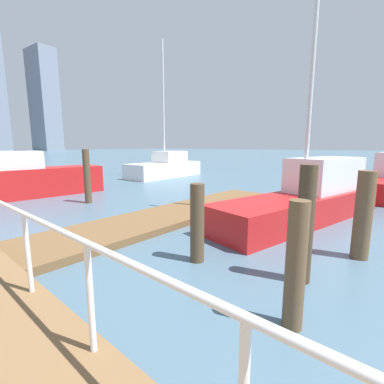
{
  "coord_description": "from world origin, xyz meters",
  "views": [
    {
      "loc": [
        -4.23,
        5.03,
        2.28
      ],
      "look_at": [
        1.37,
        9.92,
        1.01
      ],
      "focal_mm": 25.29,
      "sensor_mm": 36.0,
      "label": 1
    }
  ],
  "objects": [
    {
      "name": "dock_piling_2",
      "position": [
        -1.05,
        6.12,
        0.83
      ],
      "size": [
        0.25,
        0.25,
        1.65
      ],
      "primitive_type": "cylinder",
      "color": "brown",
      "rests_on": "ground_plane"
    },
    {
      "name": "ground_plane",
      "position": [
        0.0,
        20.0,
        0.0
      ],
      "size": [
        300.0,
        300.0,
        0.0
      ],
      "primitive_type": "plane",
      "color": "slate"
    },
    {
      "name": "dock_piling_1",
      "position": [
        0.24,
        6.46,
        0.99
      ],
      "size": [
        0.27,
        0.27,
        1.99
      ],
      "primitive_type": "cylinder",
      "color": "#473826",
      "rests_on": "ground_plane"
    },
    {
      "name": "boardwalk_railing",
      "position": [
        -3.15,
        6.41,
        1.23
      ],
      "size": [
        0.06,
        23.59,
        1.08
      ],
      "color": "white",
      "rests_on": "boardwalk"
    },
    {
      "name": "dock_piling_3",
      "position": [
        2.0,
        5.9,
        0.9
      ],
      "size": [
        0.33,
        0.33,
        1.8
      ],
      "primitive_type": "cylinder",
      "color": "brown",
      "rests_on": "ground_plane"
    },
    {
      "name": "moored_boat_4",
      "position": [
        9.56,
        19.68,
        0.73
      ],
      "size": [
        6.27,
        2.55,
        9.46
      ],
      "color": "white",
      "rests_on": "ground_plane"
    },
    {
      "name": "skyline_tower_4",
      "position": [
        46.96,
        137.31,
        21.88
      ],
      "size": [
        9.11,
        14.07,
        43.76
      ],
      "primitive_type": "cube",
      "rotation": [
        0.0,
        0.0,
        0.09
      ],
      "color": "gray",
      "rests_on": "ground_plane"
    },
    {
      "name": "moored_boat_3",
      "position": [
        4.48,
        7.73,
        0.74
      ],
      "size": [
        7.09,
        2.97,
        9.68
      ],
      "color": "red",
      "rests_on": "ground_plane"
    },
    {
      "name": "dock_piling_0",
      "position": [
        -0.31,
        8.32,
        0.78
      ],
      "size": [
        0.28,
        0.28,
        1.57
      ],
      "primitive_type": "cylinder",
      "color": "brown",
      "rests_on": "ground_plane"
    },
    {
      "name": "floating_dock",
      "position": [
        1.67,
        11.04,
        0.09
      ],
      "size": [
        10.34,
        2.0,
        0.18
      ],
      "primitive_type": "cube",
      "color": "brown",
      "rests_on": "ground_plane"
    },
    {
      "name": "moored_boat_1",
      "position": [
        0.02,
        18.47,
        0.8
      ],
      "size": [
        6.14,
        2.13,
        2.06
      ],
      "color": "red",
      "rests_on": "ground_plane"
    },
    {
      "name": "dock_piling_4",
      "position": [
        1.08,
        15.22,
        1.07
      ],
      "size": [
        0.26,
        0.26,
        2.15
      ],
      "primitive_type": "cylinder",
      "color": "brown",
      "rests_on": "ground_plane"
    }
  ]
}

